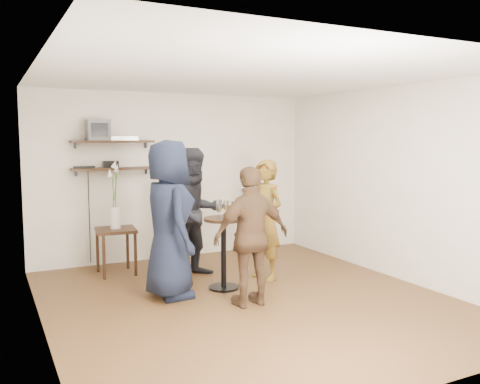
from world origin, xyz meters
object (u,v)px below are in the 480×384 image
(crt_monitor, at_px, (98,130))
(dvd_deck, at_px, (123,138))
(drinks_table, at_px, (224,243))
(person_plaid, at_px, (265,220))
(radio, at_px, (111,164))
(person_navy, at_px, (169,219))
(person_brown, at_px, (252,236))
(person_dark, at_px, (196,213))
(side_table, at_px, (116,236))

(crt_monitor, relative_size, dvd_deck, 0.80)
(crt_monitor, bearing_deg, drinks_table, -57.63)
(dvd_deck, xyz_separation_m, person_plaid, (1.48, -1.65, -1.09))
(crt_monitor, distance_m, drinks_table, 2.59)
(radio, distance_m, person_navy, 1.93)
(dvd_deck, bearing_deg, person_brown, -72.43)
(dvd_deck, distance_m, person_navy, 2.06)
(radio, relative_size, person_brown, 0.14)
(person_dark, bearing_deg, person_brown, -92.95)
(drinks_table, height_order, person_plaid, person_plaid)
(person_plaid, bearing_deg, person_navy, -96.96)
(person_brown, bearing_deg, dvd_deck, -73.68)
(drinks_table, xyz_separation_m, person_brown, (0.02, -0.72, 0.21))
(person_navy, bearing_deg, person_brown, -134.48)
(person_dark, relative_size, person_navy, 0.94)
(crt_monitor, relative_size, person_plaid, 0.20)
(drinks_table, relative_size, person_navy, 0.48)
(dvd_deck, relative_size, person_plaid, 0.25)
(radio, bearing_deg, person_brown, -68.58)
(person_plaid, height_order, person_dark, person_dark)
(person_brown, bearing_deg, side_table, -63.66)
(side_table, bearing_deg, radio, 82.44)
(crt_monitor, xyz_separation_m, dvd_deck, (0.37, 0.00, -0.12))
(side_table, height_order, person_brown, person_brown)
(person_navy, bearing_deg, person_dark, -41.53)
(radio, bearing_deg, person_dark, -51.27)
(radio, bearing_deg, dvd_deck, 0.00)
(crt_monitor, bearing_deg, person_navy, -76.50)
(dvd_deck, xyz_separation_m, drinks_table, (0.79, -1.82, -1.31))
(side_table, distance_m, person_brown, 2.31)
(person_brown, bearing_deg, person_navy, -45.52)
(side_table, height_order, person_navy, person_navy)
(side_table, relative_size, person_dark, 0.37)
(dvd_deck, xyz_separation_m, radio, (-0.19, 0.00, -0.38))
(drinks_table, distance_m, person_navy, 0.80)
(radio, distance_m, person_plaid, 2.46)
(radio, xyz_separation_m, side_table, (-0.07, -0.51, -0.98))
(side_table, bearing_deg, person_dark, -32.30)
(side_table, bearing_deg, person_plaid, -33.24)
(radio, distance_m, drinks_table, 2.27)
(person_brown, bearing_deg, person_plaid, -128.56)
(dvd_deck, relative_size, person_dark, 0.23)
(side_table, relative_size, person_brown, 0.41)
(drinks_table, xyz_separation_m, person_navy, (-0.72, -0.00, 0.36))
(person_dark, bearing_deg, side_table, 140.55)
(person_plaid, relative_size, person_navy, 0.86)
(crt_monitor, bearing_deg, person_dark, -46.18)
(radio, height_order, person_dark, person_dark)
(person_plaid, bearing_deg, dvd_deck, -152.12)
(radio, distance_m, person_dark, 1.56)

